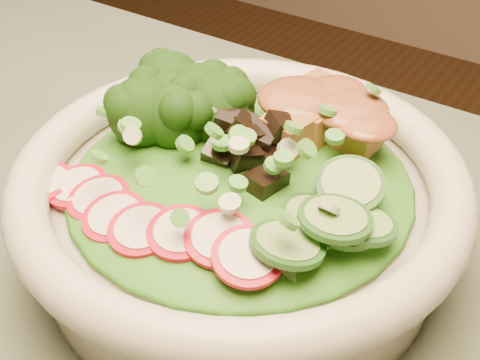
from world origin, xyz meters
The scene contains 9 objects.
salad_bowl centered at (0.22, 0.13, 0.79)m, with size 0.29×0.29×0.08m.
lettuce_bed centered at (0.22, 0.13, 0.81)m, with size 0.22×0.22×0.03m, color #1A6916.
broccoli_florets centered at (0.15, 0.15, 0.83)m, with size 0.09×0.08×0.05m, color black, non-canonical shape.
radish_slices centered at (0.20, 0.06, 0.82)m, with size 0.12×0.04×0.02m, color #B10D23, non-canonical shape.
cucumber_slices centered at (0.29, 0.11, 0.83)m, with size 0.08×0.08×0.04m, color #8CB866, non-canonical shape.
mushroom_heap centered at (0.22, 0.15, 0.83)m, with size 0.08×0.08×0.04m, color black, non-canonical shape.
tofu_cubes centered at (0.24, 0.20, 0.83)m, with size 0.10×0.07×0.04m, color #9C6634, non-canonical shape.
peanut_sauce centered at (0.24, 0.20, 0.84)m, with size 0.08×0.06×0.02m, color brown.
scallion_garnish centered at (0.22, 0.13, 0.84)m, with size 0.21×0.21×0.03m, color #4C9E37, non-canonical shape.
Camera 1 is at (0.40, -0.15, 1.07)m, focal length 50.00 mm.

